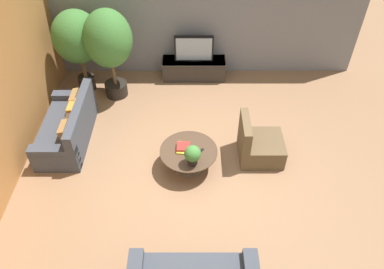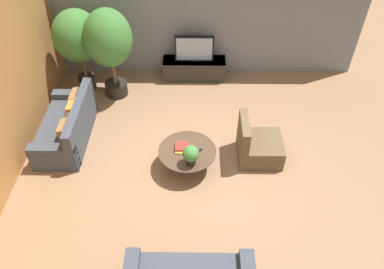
{
  "view_description": "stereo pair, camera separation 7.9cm",
  "coord_description": "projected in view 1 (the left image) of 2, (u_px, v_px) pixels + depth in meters",
  "views": [
    {
      "loc": [
        -0.1,
        -4.56,
        5.15
      ],
      "look_at": [
        -0.08,
        0.33,
        0.55
      ],
      "focal_mm": 35.0,
      "sensor_mm": 36.0,
      "label": 1
    },
    {
      "loc": [
        -0.03,
        -4.56,
        5.15
      ],
      "look_at": [
        -0.08,
        0.33,
        0.55
      ],
      "focal_mm": 35.0,
      "sensor_mm": 36.0,
      "label": 2
    }
  ],
  "objects": [
    {
      "name": "book_stack",
      "position": [
        182.0,
        147.0,
        6.63
      ],
      "size": [
        0.24,
        0.33,
        0.06
      ],
      "color": "gold",
      "rests_on": "coffee_table"
    },
    {
      "name": "media_console",
      "position": [
        192.0,
        68.0,
        8.83
      ],
      "size": [
        1.47,
        0.5,
        0.46
      ],
      "color": "#2D2823",
      "rests_on": "ground"
    },
    {
      "name": "armchair_wicker",
      "position": [
        257.0,
        145.0,
        6.91
      ],
      "size": [
        0.8,
        0.76,
        0.86
      ],
      "rotation": [
        0.0,
        0.0,
        1.57
      ],
      "color": "brown",
      "rests_on": "ground"
    },
    {
      "name": "ground_plane",
      "position": [
        197.0,
        169.0,
        6.85
      ],
      "size": [
        24.0,
        24.0,
        0.0
      ],
      "primitive_type": "plane",
      "color": "#8C6647"
    },
    {
      "name": "television",
      "position": [
        192.0,
        49.0,
        8.47
      ],
      "size": [
        0.88,
        0.13,
        0.61
      ],
      "color": "black",
      "rests_on": "media_console"
    },
    {
      "name": "coffee_table",
      "position": [
        187.0,
        155.0,
        6.7
      ],
      "size": [
        1.03,
        1.03,
        0.41
      ],
      "color": "#756656",
      "rests_on": "ground"
    },
    {
      "name": "couch_by_wall",
      "position": [
        67.0,
        128.0,
        7.22
      ],
      "size": [
        0.84,
        1.79,
        0.84
      ],
      "rotation": [
        0.0,
        0.0,
        -1.57
      ],
      "color": "#3D424C",
      "rests_on": "ground"
    },
    {
      "name": "back_wall_stone",
      "position": [
        195.0,
        12.0,
        8.2
      ],
      "size": [
        7.4,
        0.12,
        3.0
      ],
      "primitive_type": "cube",
      "color": "slate",
      "rests_on": "ground"
    },
    {
      "name": "potted_palm_corner",
      "position": [
        107.0,
        42.0,
        7.58
      ],
      "size": [
        0.99,
        0.99,
        2.01
      ],
      "color": "black",
      "rests_on": "ground"
    },
    {
      "name": "potted_plant_tabletop",
      "position": [
        191.0,
        155.0,
        6.25
      ],
      "size": [
        0.29,
        0.29,
        0.38
      ],
      "color": "black",
      "rests_on": "coffee_table"
    },
    {
      "name": "remote_black",
      "position": [
        199.0,
        151.0,
        6.59
      ],
      "size": [
        0.13,
        0.15,
        0.02
      ],
      "primitive_type": "cube",
      "rotation": [
        0.0,
        0.0,
        -0.71
      ],
      "color": "black",
      "rests_on": "coffee_table"
    },
    {
      "name": "potted_palm_tall",
      "position": [
        75.0,
        39.0,
        7.79
      ],
      "size": [
        1.01,
        1.01,
        1.88
      ],
      "color": "black",
      "rests_on": "ground"
    }
  ]
}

